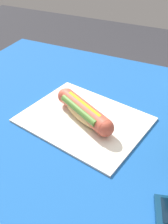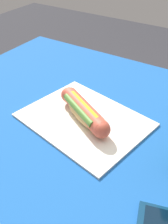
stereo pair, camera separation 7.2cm
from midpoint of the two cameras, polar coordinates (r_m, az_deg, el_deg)
name	(u,v)px [view 2 (the right image)]	position (r m, az deg, el deg)	size (l,w,h in m)	color
dining_table	(96,151)	(0.85, 5.05, -8.65)	(1.09, 0.78, 0.74)	brown
paper_wrapper	(84,120)	(0.73, 2.80, -1.79)	(0.33, 0.26, 0.01)	silver
hot_dog	(84,111)	(0.71, 2.81, 0.13)	(0.21, 0.13, 0.05)	tan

